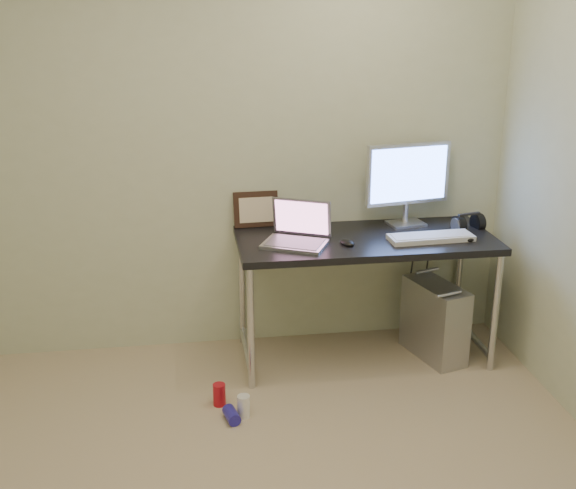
# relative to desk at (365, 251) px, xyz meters

# --- Properties ---
(wall_back) EXTENTS (3.50, 0.02, 2.50)m
(wall_back) POSITION_rel_desk_xyz_m (-0.84, 0.32, 0.59)
(wall_back) COLOR beige
(wall_back) RESTS_ON ground
(desk) EXTENTS (1.46, 0.64, 0.75)m
(desk) POSITION_rel_desk_xyz_m (0.00, 0.00, 0.00)
(desk) COLOR black
(desk) RESTS_ON ground
(tower_computer) EXTENTS (0.31, 0.48, 0.49)m
(tower_computer) POSITION_rel_desk_xyz_m (0.42, -0.06, -0.43)
(tower_computer) COLOR #B5B4BA
(tower_computer) RESTS_ON ground
(cable_a) EXTENTS (0.01, 0.16, 0.69)m
(cable_a) POSITION_rel_desk_xyz_m (0.37, 0.27, -0.26)
(cable_a) COLOR black
(cable_a) RESTS_ON ground
(cable_b) EXTENTS (0.02, 0.11, 0.71)m
(cable_b) POSITION_rel_desk_xyz_m (0.46, 0.25, -0.28)
(cable_b) COLOR black
(cable_b) RESTS_ON ground
(can_red) EXTENTS (0.07, 0.07, 0.12)m
(can_red) POSITION_rel_desk_xyz_m (-0.88, -0.44, -0.60)
(can_red) COLOR #B5121F
(can_red) RESTS_ON ground
(can_white) EXTENTS (0.09, 0.09, 0.12)m
(can_white) POSITION_rel_desk_xyz_m (-0.76, -0.57, -0.60)
(can_white) COLOR white
(can_white) RESTS_ON ground
(can_blue) EXTENTS (0.09, 0.13, 0.07)m
(can_blue) POSITION_rel_desk_xyz_m (-0.83, -0.60, -0.63)
(can_blue) COLOR #2921A2
(can_blue) RESTS_ON ground
(laptop) EXTENTS (0.42, 0.40, 0.23)m
(laptop) POSITION_rel_desk_xyz_m (-0.40, -0.04, 0.14)
(laptop) COLOR silver
(laptop) RESTS_ON desk
(monitor) EXTENTS (0.52, 0.19, 0.49)m
(monitor) POSITION_rel_desk_xyz_m (0.30, 0.20, 0.37)
(monitor) COLOR silver
(monitor) RESTS_ON desk
(keyboard) EXTENTS (0.49, 0.18, 0.03)m
(keyboard) POSITION_rel_desk_xyz_m (0.35, -0.10, 0.10)
(keyboard) COLOR silver
(keyboard) RESTS_ON desk
(mouse_right) EXTENTS (0.09, 0.12, 0.04)m
(mouse_right) POSITION_rel_desk_xyz_m (0.56, -0.13, 0.10)
(mouse_right) COLOR black
(mouse_right) RESTS_ON desk
(mouse_left) EXTENTS (0.10, 0.12, 0.04)m
(mouse_left) POSITION_rel_desk_xyz_m (-0.14, -0.11, 0.10)
(mouse_left) COLOR black
(mouse_left) RESTS_ON desk
(headphones) EXTENTS (0.20, 0.12, 0.12)m
(headphones) POSITION_rel_desk_xyz_m (0.63, 0.07, 0.12)
(headphones) COLOR black
(headphones) RESTS_ON desk
(picture_frame) EXTENTS (0.27, 0.09, 0.21)m
(picture_frame) POSITION_rel_desk_xyz_m (-0.60, 0.30, 0.19)
(picture_frame) COLOR black
(picture_frame) RESTS_ON desk
(webcam) EXTENTS (0.05, 0.04, 0.13)m
(webcam) POSITION_rel_desk_xyz_m (-0.37, 0.26, 0.18)
(webcam) COLOR silver
(webcam) RESTS_ON desk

